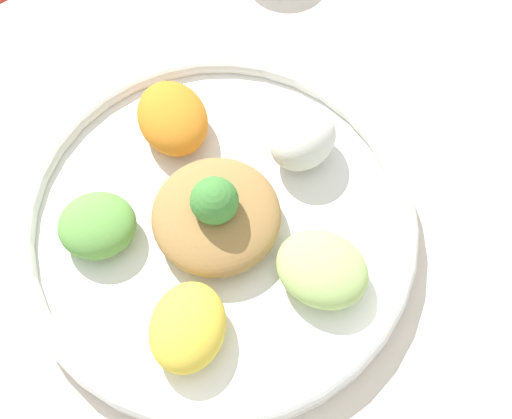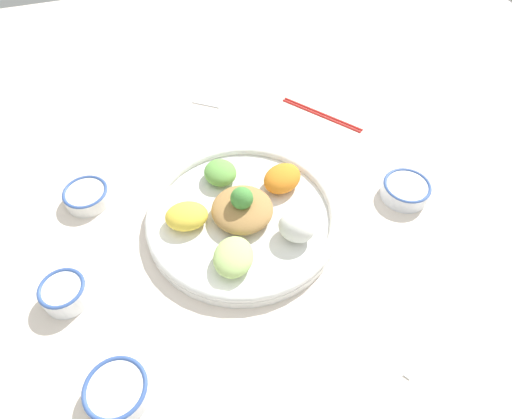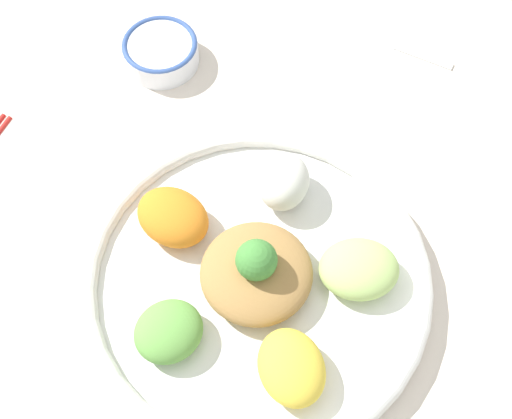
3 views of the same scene
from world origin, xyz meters
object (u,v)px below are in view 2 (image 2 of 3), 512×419
(salad_platter, at_px, (244,214))
(sauce_bowl_dark, at_px, (117,391))
(serving_spoon_extra, at_px, (426,338))
(sauce_bowl_red, at_px, (405,189))
(rice_bowl_plain, at_px, (87,195))
(rice_bowl_blue, at_px, (64,293))
(chopsticks_pair_near, at_px, (322,114))
(serving_spoon_main, at_px, (217,106))

(salad_platter, height_order, sauce_bowl_dark, salad_platter)
(sauce_bowl_dark, distance_m, serving_spoon_extra, 0.53)
(sauce_bowl_dark, relative_size, serving_spoon_extra, 0.85)
(sauce_bowl_red, relative_size, rice_bowl_plain, 1.07)
(rice_bowl_blue, bearing_deg, rice_bowl_plain, -12.78)
(sauce_bowl_red, height_order, chopsticks_pair_near, sauce_bowl_red)
(sauce_bowl_red, distance_m, rice_bowl_plain, 0.71)
(salad_platter, bearing_deg, chopsticks_pair_near, -46.93)
(sauce_bowl_dark, xyz_separation_m, chopsticks_pair_near, (0.56, -0.59, -0.02))
(serving_spoon_extra, bearing_deg, rice_bowl_blue, -60.25)
(sauce_bowl_dark, bearing_deg, sauce_bowl_red, -69.80)
(salad_platter, relative_size, chopsticks_pair_near, 2.08)
(serving_spoon_main, bearing_deg, sauce_bowl_red, 161.85)
(serving_spoon_main, bearing_deg, chopsticks_pair_near, -169.38)
(sauce_bowl_red, bearing_deg, sauce_bowl_dark, 110.20)
(salad_platter, relative_size, rice_bowl_plain, 4.17)
(rice_bowl_plain, distance_m, chopsticks_pair_near, 0.62)
(sauce_bowl_dark, xyz_separation_m, serving_spoon_extra, (-0.07, -0.53, -0.02))
(rice_bowl_blue, xyz_separation_m, serving_spoon_main, (0.47, -0.41, -0.02))
(rice_bowl_blue, distance_m, chopsticks_pair_near, 0.76)
(sauce_bowl_dark, distance_m, chopsticks_pair_near, 0.81)
(chopsticks_pair_near, bearing_deg, sauce_bowl_red, -26.51)
(salad_platter, bearing_deg, serving_spoon_main, -5.99)
(serving_spoon_extra, bearing_deg, sauce_bowl_red, -148.82)
(sauce_bowl_dark, distance_m, rice_bowl_plain, 0.44)
(sauce_bowl_red, height_order, sauce_bowl_dark, sauce_bowl_dark)
(sauce_bowl_dark, height_order, serving_spoon_extra, sauce_bowl_dark)
(rice_bowl_blue, bearing_deg, chopsticks_pair_near, -61.97)
(chopsticks_pair_near, distance_m, serving_spoon_main, 0.28)
(salad_platter, bearing_deg, sauce_bowl_dark, 133.51)
(sauce_bowl_dark, distance_m, serving_spoon_main, 0.76)
(chopsticks_pair_near, xyz_separation_m, serving_spoon_extra, (-0.63, 0.07, -0.00))
(rice_bowl_blue, height_order, serving_spoon_extra, rice_bowl_blue)
(serving_spoon_main, distance_m, serving_spoon_extra, 0.77)
(salad_platter, distance_m, serving_spoon_main, 0.40)
(rice_bowl_plain, bearing_deg, sauce_bowl_dark, -177.34)
(rice_bowl_plain, relative_size, serving_spoon_main, 0.89)
(rice_bowl_blue, height_order, rice_bowl_plain, rice_bowl_blue)
(rice_bowl_blue, relative_size, serving_spoon_main, 0.78)
(chopsticks_pair_near, bearing_deg, serving_spoon_extra, -43.97)
(serving_spoon_extra, bearing_deg, chopsticks_pair_near, -131.99)
(sauce_bowl_red, bearing_deg, salad_platter, 84.07)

